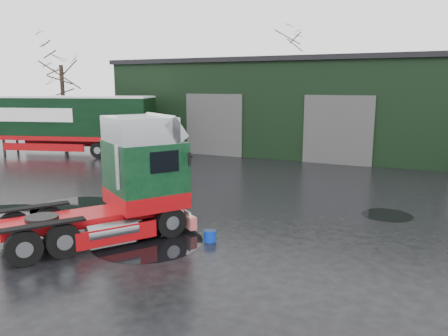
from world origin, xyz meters
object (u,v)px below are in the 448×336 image
Objects in this scene: trailer_left at (60,125)px; tree_left at (63,90)px; warehouse at (355,106)px; hero_tractor at (92,180)px; tree_back_a at (287,83)px; wash_bucket at (210,236)px.

tree_left is (-1.58, 2.00, 2.30)m from trailer_left.
hero_tractor is (-4.18, -21.96, -1.31)m from warehouse.
tree_back_a is at bearing 130.12° from hero_tractor.
tree_back_a reaches higher than trailer_left.
tree_left is at bearing -121.43° from tree_back_a.
wash_bucket is at bearing -139.25° from trailer_left.
tree_back_a is (-3.82, 31.96, 2.91)m from hero_tractor.
warehouse is 22.39m from hero_tractor.
warehouse is 5.45× the size of hero_tractor.
hero_tractor is at bearing -83.18° from tree_back_a.
warehouse is 3.41× the size of tree_back_a.
warehouse is 20.64m from tree_left.
hero_tractor is 0.63× the size of tree_back_a.
warehouse is 3.81× the size of tree_left.
tree_left is at bearing 21.93° from trailer_left.
tree_left is at bearing 170.02° from hero_tractor.
trailer_left is at bearing -115.22° from tree_back_a.
tree_back_a reaches higher than wash_bucket.
tree_left is 0.89× the size of tree_back_a.
warehouse is 12.90m from tree_back_a.
wash_bucket is (16.47, -10.64, -1.78)m from trailer_left.
tree_back_a is (-8.00, 10.00, 1.59)m from warehouse.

